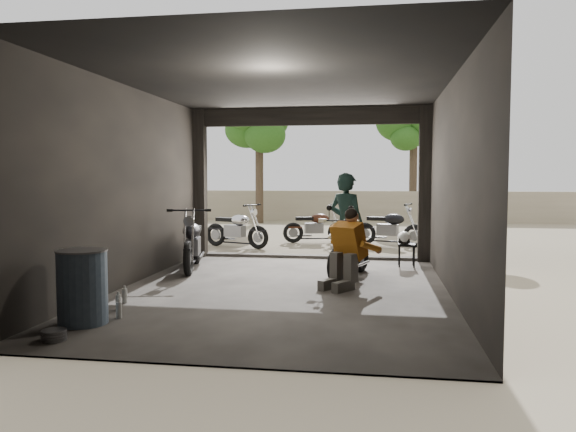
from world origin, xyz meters
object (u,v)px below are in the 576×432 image
(mechanic, at_px, (344,251))
(oil_drum, at_px, (82,288))
(outside_bike_c, at_px, (389,225))
(sign_post, at_px, (479,187))
(helmet, at_px, (404,238))
(stool, at_px, (407,248))
(outside_bike_b, at_px, (316,224))
(rider, at_px, (346,224))
(main_bike, at_px, (349,247))
(left_bike, at_px, (193,239))
(outside_bike_a, at_px, (236,226))

(mechanic, height_order, oil_drum, mechanic)
(outside_bike_c, height_order, oil_drum, outside_bike_c)
(sign_post, bearing_deg, helmet, -153.85)
(mechanic, height_order, stool, mechanic)
(outside_bike_c, bearing_deg, stool, -159.21)
(outside_bike_c, bearing_deg, helmet, -160.13)
(outside_bike_b, relative_size, stool, 3.30)
(rider, distance_m, helmet, 1.54)
(main_bike, bearing_deg, sign_post, 69.38)
(outside_bike_b, xyz_separation_m, stool, (2.19, -3.81, -0.13))
(left_bike, relative_size, helmet, 6.46)
(outside_bike_b, relative_size, sign_post, 0.66)
(main_bike, bearing_deg, helmet, 70.58)
(rider, xyz_separation_m, stool, (1.11, 1.09, -0.53))
(stool, bearing_deg, main_bike, -128.77)
(mechanic, height_order, helmet, mechanic)
(outside_bike_a, bearing_deg, outside_bike_c, -55.63)
(sign_post, bearing_deg, outside_bike_a, 151.89)
(mechanic, relative_size, stool, 2.65)
(main_bike, distance_m, oil_drum, 4.70)
(outside_bike_a, xyz_separation_m, helmet, (3.97, -2.48, 0.04))
(outside_bike_c, xyz_separation_m, oil_drum, (-3.74, -8.31, -0.10))
(left_bike, relative_size, rider, 0.96)
(rider, distance_m, sign_post, 4.24)
(outside_bike_c, bearing_deg, outside_bike_b, 93.10)
(stool, bearing_deg, sign_post, 50.72)
(stool, relative_size, helmet, 1.70)
(outside_bike_a, relative_size, outside_bike_b, 1.06)
(outside_bike_c, relative_size, rider, 0.88)
(outside_bike_b, bearing_deg, left_bike, 144.12)
(outside_bike_a, distance_m, mechanic, 5.63)
(outside_bike_b, xyz_separation_m, mechanic, (1.12, -6.15, 0.10))
(outside_bike_a, relative_size, mechanic, 1.32)
(outside_bike_b, xyz_separation_m, outside_bike_c, (1.93, -0.45, 0.03))
(outside_bike_c, relative_size, helmet, 5.96)
(outside_bike_b, bearing_deg, stool, -165.13)
(rider, bearing_deg, main_bike, 136.74)
(outside_bike_a, xyz_separation_m, oil_drum, (0.02, -7.41, -0.10))
(main_bike, bearing_deg, outside_bike_a, 146.87)
(sign_post, bearing_deg, stool, -153.32)
(oil_drum, bearing_deg, sign_post, 50.98)
(rider, height_order, oil_drum, rider)
(main_bike, xyz_separation_m, outside_bike_b, (-1.15, 5.11, -0.02))
(rider, height_order, mechanic, rider)
(oil_drum, bearing_deg, stool, 51.09)
(rider, xyz_separation_m, helmet, (1.06, 1.07, -0.33))
(outside_bike_a, distance_m, stool, 4.71)
(oil_drum, xyz_separation_m, sign_post, (5.68, 7.00, 1.09))
(main_bike, distance_m, helmet, 1.62)
(outside_bike_a, distance_m, helmet, 4.68)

